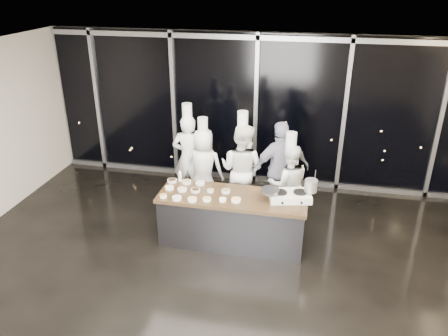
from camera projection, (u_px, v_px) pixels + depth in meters
The scene contains 14 objects.
ground at pixel (221, 273), 6.78m from camera, with size 9.00×9.00×0.00m, color black.
room_shell at pixel (233, 139), 5.82m from camera, with size 9.02×7.02×3.21m.
window_wall at pixel (256, 111), 9.18m from camera, with size 8.90×0.11×3.20m.
demo_counter at pixel (232, 219), 7.40m from camera, with size 2.46×0.86×0.90m.
stove at pixel (290, 196), 7.07m from camera, with size 0.73×0.54×0.14m.
frying_pan at pixel (269, 191), 7.02m from camera, with size 0.55×0.36×0.05m.
stock_pot at pixel (311, 186), 7.01m from camera, with size 0.20×0.20×0.20m, color #BBBBBD.
prep_bowls at pixel (194, 191), 7.31m from camera, with size 1.39×0.76×0.05m.
squeeze_bottle at pixel (180, 176), 7.66m from camera, with size 0.06×0.06×0.22m.
chef_far_left at pixel (189, 157), 8.66m from camera, with size 0.67×0.46×2.01m.
chef_left at pixel (204, 167), 8.50m from camera, with size 0.79×0.53×1.80m.
chef_center at pixel (242, 169), 8.15m from camera, with size 1.04×0.91×2.03m.
guest at pixel (281, 170), 8.07m from camera, with size 1.18×0.87×1.86m.
chef_right at pixel (288, 184), 7.89m from camera, with size 0.86×0.74×1.76m.
Camera 1 is at (1.20, -5.36, 4.30)m, focal length 35.00 mm.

